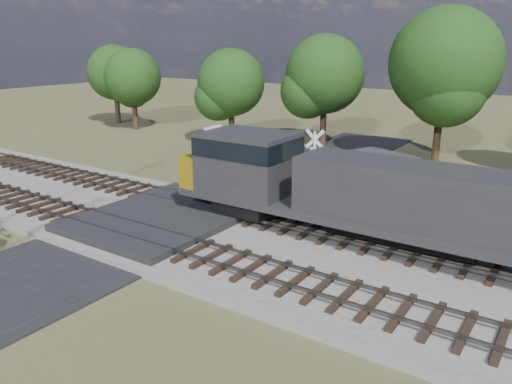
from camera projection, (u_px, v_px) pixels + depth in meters
The scene contains 8 objects.
ground at pixel (159, 227), 25.03m from camera, with size 160.00×160.00×0.00m, color #434B28.
ballast_bed at pixel (348, 269), 20.03m from camera, with size 140.00×10.00×0.30m, color gray.
road at pixel (159, 226), 25.02m from camera, with size 7.00×60.00×0.08m, color black.
crossing_panel at pixel (166, 218), 25.33m from camera, with size 7.00×9.00×0.62m, color #262628.
track_near at pixel (178, 246), 21.65m from camera, with size 140.00×2.60×0.33m.
track_far at pixel (244, 214), 25.62m from camera, with size 140.00×2.60×0.33m.
crossing_signal_far at pixel (312, 174), 27.85m from camera, with size 1.75×0.41×4.36m.
equipment_shed at pixel (372, 177), 29.28m from camera, with size 4.97×4.97×2.59m.
Camera 1 is at (17.15, -16.73, 8.90)m, focal length 35.00 mm.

